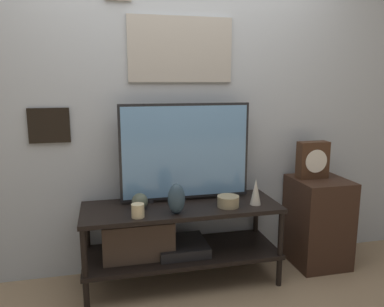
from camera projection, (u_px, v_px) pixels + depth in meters
The scene contains 11 objects.
ground_plane at pixel (191, 303), 2.52m from camera, with size 12.00×12.00×0.00m, color #997F60.
wall_back at pixel (171, 96), 2.83m from camera, with size 6.40×0.08×2.70m.
media_console at pixel (164, 235), 2.70m from camera, with size 1.41×0.51×0.59m.
television at pixel (185, 152), 2.74m from camera, with size 0.96×0.05×0.72m.
vase_wide_bowl at pixel (228, 201), 2.65m from camera, with size 0.16×0.16×0.08m.
vase_round_glass at pixel (140, 201), 2.60m from camera, with size 0.11×0.11×0.11m.
vase_slim_bronze at pixel (256, 192), 2.69m from camera, with size 0.08×0.08×0.19m.
vase_urn_stoneware at pixel (176, 199), 2.50m from camera, with size 0.12×0.10×0.21m.
candle_jar at pixel (138, 211), 2.44m from camera, with size 0.09×0.09×0.09m.
side_table at pixel (318, 221), 3.02m from camera, with size 0.41×0.44×0.71m.
mantel_clock at pixel (313, 160), 2.96m from camera, with size 0.24×0.11×0.29m.
Camera 1 is at (-0.52, -2.22, 1.46)m, focal length 35.00 mm.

